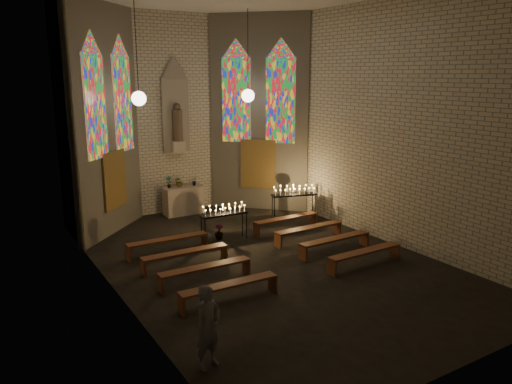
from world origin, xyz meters
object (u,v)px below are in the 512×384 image
at_px(aisle_flower_pot, 219,232).
at_px(visitor, 208,327).
at_px(altar, 184,200).
at_px(votive_stand_right, 294,192).
at_px(votive_stand_left, 224,212).

relative_size(aisle_flower_pot, visitor, 0.32).
height_order(altar, visitor, visitor).
bearing_deg(aisle_flower_pot, votive_stand_right, 8.87).
xyz_separation_m(aisle_flower_pot, visitor, (-3.28, -5.98, 0.51)).
xyz_separation_m(altar, aisle_flower_pot, (-0.22, -3.17, -0.26)).
bearing_deg(votive_stand_left, visitor, -117.71).
bearing_deg(votive_stand_right, altar, 155.64).
bearing_deg(altar, aisle_flower_pot, -93.94).
height_order(altar, aisle_flower_pot, altar).
distance_m(votive_stand_left, visitor, 6.64).
xyz_separation_m(altar, visitor, (-3.50, -9.15, 0.24)).
relative_size(altar, aisle_flower_pot, 2.95).
bearing_deg(votive_stand_right, visitor, -116.72).
bearing_deg(visitor, votive_stand_right, 26.64).
height_order(votive_stand_left, votive_stand_right, votive_stand_right).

